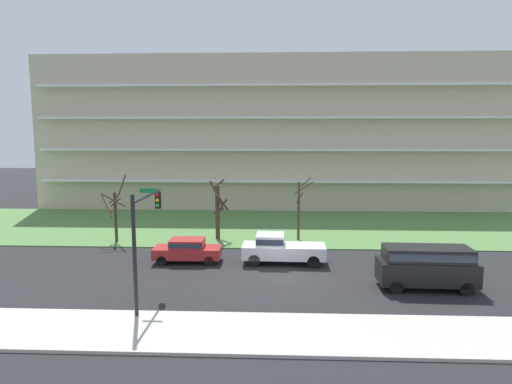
# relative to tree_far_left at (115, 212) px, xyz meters

# --- Properties ---
(ground) EXTENTS (160.00, 160.00, 0.00)m
(ground) POSITION_rel_tree_far_left_xyz_m (12.75, -7.59, -2.43)
(ground) COLOR #232326
(sidewalk_curb_near) EXTENTS (80.00, 4.00, 0.15)m
(sidewalk_curb_near) POSITION_rel_tree_far_left_xyz_m (12.75, -15.59, -2.36)
(sidewalk_curb_near) COLOR #BCB7AD
(sidewalk_curb_near) RESTS_ON ground
(grass_lawn_strip) EXTENTS (80.00, 16.00, 0.08)m
(grass_lawn_strip) POSITION_rel_tree_far_left_xyz_m (12.75, 6.41, -2.39)
(grass_lawn_strip) COLOR #547F42
(grass_lawn_strip) RESTS_ON ground
(apartment_building) EXTENTS (53.63, 11.31, 16.88)m
(apartment_building) POSITION_rel_tree_far_left_xyz_m (12.75, 19.58, 6.01)
(apartment_building) COLOR beige
(apartment_building) RESTS_ON ground
(tree_far_left) EXTENTS (2.14, 2.05, 5.33)m
(tree_far_left) POSITION_rel_tree_far_left_xyz_m (0.00, 0.00, 0.00)
(tree_far_left) COLOR #423023
(tree_far_left) RESTS_ON ground
(tree_left) EXTENTS (1.50, 1.75, 4.87)m
(tree_left) POSITION_rel_tree_far_left_xyz_m (7.90, 1.25, 0.05)
(tree_left) COLOR #423023
(tree_left) RESTS_ON ground
(tree_center) EXTENTS (1.57, 1.44, 5.09)m
(tree_center) POSITION_rel_tree_far_left_xyz_m (14.37, 1.32, 0.21)
(tree_center) COLOR #4C3828
(tree_center) RESTS_ON ground
(sedan_red_near_left) EXTENTS (4.43, 1.88, 1.57)m
(sedan_red_near_left) POSITION_rel_tree_far_left_xyz_m (6.64, -5.09, -1.56)
(sedan_red_near_left) COLOR #B22828
(sedan_red_near_left) RESTS_ON ground
(van_black_center_left) EXTENTS (5.25, 2.13, 2.36)m
(van_black_center_left) POSITION_rel_tree_far_left_xyz_m (20.75, -9.59, -1.04)
(van_black_center_left) COLOR black
(van_black_center_left) RESTS_ON ground
(pickup_white_center_right) EXTENTS (5.45, 2.13, 1.95)m
(pickup_white_center_right) POSITION_rel_tree_far_left_xyz_m (12.78, -5.09, -1.42)
(pickup_white_center_right) COLOR white
(pickup_white_center_right) RESTS_ON ground
(traffic_signal_mast) EXTENTS (0.90, 4.67, 5.80)m
(traffic_signal_mast) POSITION_rel_tree_far_left_xyz_m (6.07, -12.59, 1.52)
(traffic_signal_mast) COLOR black
(traffic_signal_mast) RESTS_ON ground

